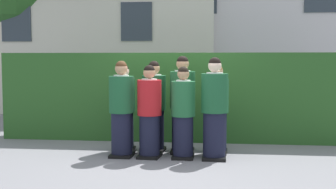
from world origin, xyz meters
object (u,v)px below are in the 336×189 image
(student_in_red_blazer, at_px, (149,114))
(student_rear_row_2, at_px, (182,107))
(student_rear_row_3, at_px, (217,111))
(student_rear_row_1, at_px, (154,108))
(student_front_row_2, at_px, (183,115))
(student_front_row_3, at_px, (214,111))
(student_rear_row_0, at_px, (124,110))
(student_front_row_0, at_px, (122,111))

(student_in_red_blazer, height_order, student_rear_row_2, student_rear_row_2)
(student_rear_row_2, height_order, student_rear_row_3, student_rear_row_2)
(student_rear_row_1, xyz_separation_m, student_rear_row_3, (1.12, -0.03, -0.03))
(student_rear_row_1, bearing_deg, student_front_row_2, -41.34)
(student_in_red_blazer, bearing_deg, student_rear_row_1, 89.40)
(student_in_red_blazer, relative_size, student_front_row_3, 0.92)
(student_front_row_3, bearing_deg, student_front_row_2, 179.60)
(student_in_red_blazer, bearing_deg, student_front_row_3, 0.33)
(student_rear_row_0, relative_size, student_rear_row_1, 0.96)
(student_front_row_0, distance_m, student_rear_row_0, 0.46)
(student_front_row_3, distance_m, student_rear_row_2, 0.73)
(student_rear_row_0, distance_m, student_rear_row_3, 1.67)
(student_rear_row_1, relative_size, student_rear_row_2, 0.95)
(student_front_row_0, relative_size, student_rear_row_2, 0.95)
(student_front_row_3, relative_size, student_rear_row_0, 1.08)
(student_front_row_0, xyz_separation_m, student_in_red_blazer, (0.48, -0.03, -0.04))
(student_front_row_0, bearing_deg, student_rear_row_1, 44.53)
(student_front_row_0, distance_m, student_in_red_blazer, 0.48)
(student_rear_row_0, height_order, student_rear_row_1, student_rear_row_1)
(student_front_row_2, xyz_separation_m, student_rear_row_0, (-1.11, 0.47, 0.02))
(student_in_red_blazer, bearing_deg, student_rear_row_0, 138.38)
(student_front_row_2, distance_m, student_front_row_3, 0.52)
(student_rear_row_1, distance_m, student_rear_row_2, 0.52)
(student_rear_row_1, bearing_deg, student_in_red_blazer, -90.60)
(student_front_row_0, relative_size, student_rear_row_3, 1.04)
(student_front_row_2, xyz_separation_m, student_rear_row_3, (0.56, 0.46, 0.01))
(student_front_row_2, height_order, student_rear_row_1, student_rear_row_1)
(student_front_row_2, xyz_separation_m, student_rear_row_2, (-0.05, 0.45, 0.09))
(student_in_red_blazer, bearing_deg, student_front_row_2, 0.99)
(student_front_row_0, xyz_separation_m, student_rear_row_3, (1.61, 0.45, -0.03))
(student_front_row_2, relative_size, student_rear_row_1, 0.95)
(student_front_row_3, xyz_separation_m, student_rear_row_2, (-0.57, 0.45, 0.01))
(student_rear_row_1, bearing_deg, student_front_row_3, -24.74)
(student_rear_row_1, bearing_deg, student_rear_row_3, -1.67)
(student_front_row_3, relative_size, student_rear_row_2, 0.98)
(student_front_row_3, xyz_separation_m, student_rear_row_3, (0.04, 0.47, -0.06))
(student_front_row_0, bearing_deg, student_front_row_2, -0.84)
(student_front_row_3, distance_m, student_rear_row_0, 1.70)
(student_front_row_3, xyz_separation_m, student_rear_row_1, (-1.08, 0.50, -0.03))
(student_rear_row_1, relative_size, student_rear_row_3, 1.04)
(student_rear_row_3, bearing_deg, student_front_row_2, -140.45)
(student_in_red_blazer, height_order, student_rear_row_1, student_rear_row_1)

